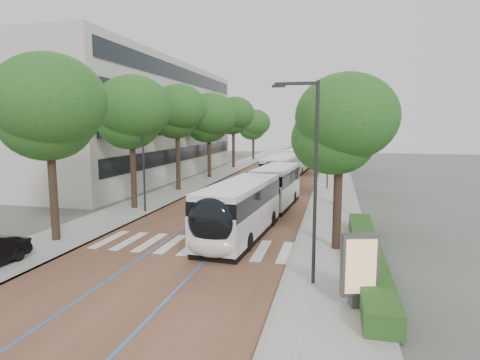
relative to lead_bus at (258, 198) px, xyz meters
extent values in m
plane|color=#51544C|center=(-2.60, -6.98, -1.63)|extent=(160.00, 160.00, 0.00)
cube|color=brown|center=(-2.60, 33.02, -1.62)|extent=(11.00, 140.00, 0.02)
cube|color=gray|center=(-10.10, 33.02, -1.57)|extent=(4.00, 140.00, 0.12)
cube|color=gray|center=(4.90, 33.02, -1.57)|extent=(4.00, 140.00, 0.12)
cube|color=gray|center=(-8.20, 33.02, -1.57)|extent=(0.20, 140.00, 0.14)
cube|color=gray|center=(3.00, 33.02, -1.57)|extent=(0.20, 140.00, 0.14)
cube|color=silver|center=(-7.40, -5.98, -1.60)|extent=(0.55, 3.60, 0.01)
cube|color=silver|center=(-6.15, -5.98, -1.60)|extent=(0.55, 3.60, 0.01)
cube|color=silver|center=(-4.90, -5.98, -1.60)|extent=(0.55, 3.60, 0.01)
cube|color=silver|center=(-3.65, -5.98, -1.60)|extent=(0.55, 3.60, 0.01)
cube|color=silver|center=(-2.40, -5.98, -1.60)|extent=(0.55, 3.60, 0.01)
cube|color=silver|center=(-1.15, -5.98, -1.60)|extent=(0.55, 3.60, 0.01)
cube|color=silver|center=(0.10, -5.98, -1.60)|extent=(0.55, 3.60, 0.01)
cube|color=silver|center=(1.35, -5.98, -1.60)|extent=(0.55, 3.60, 0.01)
cube|color=silver|center=(2.60, -5.98, -1.60)|extent=(0.55, 3.60, 0.01)
cube|color=blue|center=(-4.20, 33.02, -1.60)|extent=(0.12, 126.00, 0.01)
cube|color=blue|center=(-1.00, 33.02, -1.60)|extent=(0.12, 126.00, 0.01)
cube|color=beige|center=(-22.10, 21.02, 5.37)|extent=(18.00, 40.00, 14.00)
cube|color=black|center=(-13.05, 21.02, 1.37)|extent=(0.12, 38.00, 1.60)
cube|color=black|center=(-13.05, 21.02, 4.57)|extent=(0.12, 38.00, 1.60)
cube|color=black|center=(-13.05, 21.02, 7.77)|extent=(0.12, 38.00, 1.60)
cube|color=black|center=(-13.05, 21.02, 10.77)|extent=(0.12, 38.00, 1.60)
cube|color=#1B3E15|center=(6.50, -6.98, -1.11)|extent=(1.20, 14.00, 0.80)
cylinder|color=#28282A|center=(4.20, -9.98, 2.49)|extent=(0.14, 0.14, 8.00)
cube|color=#28282A|center=(3.40, -9.98, 6.39)|extent=(1.70, 0.12, 0.12)
cube|color=#28282A|center=(2.70, -9.98, 6.31)|extent=(0.50, 0.20, 0.10)
cylinder|color=#28282A|center=(4.20, 15.02, 2.49)|extent=(0.14, 0.14, 8.00)
cube|color=#28282A|center=(3.40, 15.02, 6.39)|extent=(1.70, 0.12, 0.12)
cube|color=#28282A|center=(2.70, 15.02, 6.31)|extent=(0.50, 0.20, 0.10)
cylinder|color=#28282A|center=(-8.70, 1.02, 2.49)|extent=(0.14, 0.14, 8.00)
cylinder|color=black|center=(-10.10, -6.98, 0.90)|extent=(0.44, 0.44, 5.05)
ellipsoid|color=#1B4D18|center=(-10.10, -6.98, 5.49)|extent=(5.88, 5.88, 5.00)
cylinder|color=black|center=(-10.10, 2.02, 0.91)|extent=(0.44, 0.44, 5.07)
ellipsoid|color=#1B4D18|center=(-10.10, 2.02, 5.52)|extent=(5.66, 5.66, 4.81)
cylinder|color=black|center=(-10.10, 11.02, 1.04)|extent=(0.44, 0.44, 5.34)
ellipsoid|color=#1B4D18|center=(-10.10, 11.02, 5.89)|extent=(5.27, 5.27, 4.48)
cylinder|color=black|center=(-10.10, 21.02, 0.88)|extent=(0.44, 0.44, 5.02)
ellipsoid|color=#1B4D18|center=(-10.10, 21.02, 5.44)|extent=(6.22, 6.22, 5.29)
cylinder|color=black|center=(-10.10, 33.02, 1.07)|extent=(0.44, 0.44, 5.40)
ellipsoid|color=#1B4D18|center=(-10.10, 33.02, 5.99)|extent=(5.77, 5.77, 4.91)
cylinder|color=black|center=(-10.10, 48.02, 0.61)|extent=(0.44, 0.44, 4.48)
ellipsoid|color=#1B4D18|center=(-10.10, 48.02, 4.69)|extent=(5.82, 5.82, 4.94)
cylinder|color=black|center=(5.10, -4.98, 0.59)|extent=(0.44, 0.44, 4.44)
ellipsoid|color=#1B4D18|center=(5.10, -4.98, 4.63)|extent=(5.06, 5.06, 4.30)
cylinder|color=black|center=(5.10, 7.02, 0.33)|extent=(0.44, 0.44, 3.92)
ellipsoid|color=#1B4D18|center=(5.10, 7.02, 3.90)|extent=(4.83, 4.83, 4.11)
cylinder|color=black|center=(5.10, 21.02, 0.50)|extent=(0.44, 0.44, 4.25)
ellipsoid|color=#1B4D18|center=(5.10, 21.02, 4.36)|extent=(4.87, 4.87, 4.14)
cylinder|color=black|center=(5.10, 37.02, 0.82)|extent=(0.44, 0.44, 4.90)
ellipsoid|color=#1B4D18|center=(5.10, 37.02, 5.28)|extent=(5.92, 5.92, 5.03)
cylinder|color=black|center=(0.09, 1.30, 0.15)|extent=(2.36, 1.07, 2.30)
cube|color=silver|center=(-0.28, -3.82, -0.37)|extent=(3.18, 9.52, 1.82)
cube|color=black|center=(-0.28, -3.82, 0.77)|extent=(3.20, 9.33, 0.97)
cube|color=silver|center=(-0.28, -3.82, 1.42)|extent=(3.11, 9.33, 0.31)
cube|color=black|center=(-0.28, -3.82, -1.45)|extent=(3.10, 9.14, 0.35)
cube|color=silver|center=(0.41, 5.60, -0.37)|extent=(3.06, 7.90, 1.82)
cube|color=black|center=(0.41, 5.60, 0.77)|extent=(3.09, 7.75, 0.97)
cube|color=silver|center=(0.41, 5.60, 1.42)|extent=(3.00, 7.74, 0.31)
cube|color=black|center=(0.41, 5.60, -1.45)|extent=(2.99, 7.59, 0.35)
ellipsoid|color=black|center=(-0.61, -8.34, 0.38)|extent=(2.42, 1.27, 2.28)
ellipsoid|color=silver|center=(-0.61, -8.39, -0.76)|extent=(2.42, 1.17, 1.14)
cylinder|color=black|center=(-1.57, -6.01, -1.13)|extent=(0.37, 1.02, 1.00)
cylinder|color=black|center=(0.68, -6.18, -1.13)|extent=(0.37, 1.02, 1.00)
cylinder|color=black|center=(-0.60, 7.35, -1.13)|extent=(0.37, 1.02, 1.00)
cylinder|color=black|center=(1.66, 7.19, -1.13)|extent=(0.37, 1.02, 1.00)
cylinder|color=black|center=(-1.18, -0.67, -1.13)|extent=(0.37, 1.02, 1.00)
cylinder|color=black|center=(1.07, -0.83, -1.13)|extent=(0.37, 1.02, 1.00)
cube|color=silver|center=(-0.61, 16.72, -0.37)|extent=(2.75, 12.05, 1.82)
cube|color=black|center=(-0.61, 16.72, 0.77)|extent=(2.79, 11.81, 0.97)
cube|color=silver|center=(-0.61, 16.72, 1.42)|extent=(2.70, 11.81, 0.31)
cube|color=black|center=(-0.61, 16.72, -1.45)|extent=(2.69, 11.57, 0.35)
ellipsoid|color=black|center=(-0.73, 10.87, 0.38)|extent=(2.37, 1.15, 2.28)
ellipsoid|color=silver|center=(-0.73, 10.82, -0.76)|extent=(2.37, 1.05, 1.14)
cylinder|color=black|center=(-1.81, 13.14, -1.13)|extent=(0.32, 1.01, 1.00)
cylinder|color=black|center=(0.45, 13.10, -1.13)|extent=(0.32, 1.01, 1.00)
cylinder|color=black|center=(-1.66, 20.54, -1.13)|extent=(0.32, 1.01, 1.00)
cylinder|color=black|center=(0.60, 20.49, -1.13)|extent=(0.32, 1.01, 1.00)
cube|color=silver|center=(-0.24, 30.31, -0.37)|extent=(3.27, 12.14, 1.82)
cube|color=black|center=(-0.24, 30.31, 0.77)|extent=(3.30, 11.90, 0.97)
cube|color=silver|center=(-0.24, 30.31, 1.42)|extent=(3.21, 11.89, 0.31)
cube|color=black|center=(-0.24, 30.31, -1.45)|extent=(3.19, 11.65, 0.35)
ellipsoid|color=black|center=(-0.62, 24.47, 0.38)|extent=(2.42, 1.25, 2.28)
ellipsoid|color=silver|center=(-0.62, 24.42, -0.76)|extent=(2.41, 1.15, 1.14)
cylinder|color=black|center=(-1.60, 26.79, -1.13)|extent=(0.36, 1.02, 1.00)
cylinder|color=black|center=(0.65, 26.64, -1.13)|extent=(0.36, 1.02, 1.00)
cylinder|color=black|center=(-1.12, 34.17, -1.13)|extent=(0.36, 1.02, 1.00)
cylinder|color=black|center=(1.13, 34.02, -1.13)|extent=(0.36, 1.02, 1.00)
cube|color=silver|center=(-0.08, 43.00, -0.37)|extent=(3.08, 12.11, 1.82)
cube|color=black|center=(-0.08, 43.00, 0.77)|extent=(3.11, 11.87, 0.97)
cube|color=silver|center=(-0.08, 43.00, 1.42)|extent=(3.02, 11.86, 0.31)
cube|color=black|center=(-0.08, 43.00, -1.45)|extent=(3.01, 11.63, 0.35)
ellipsoid|color=black|center=(-0.37, 37.16, 0.38)|extent=(2.40, 1.21, 2.28)
ellipsoid|color=silver|center=(-0.37, 37.11, -0.76)|extent=(2.40, 1.11, 1.14)
cylinder|color=black|center=(-1.39, 39.46, -1.13)|extent=(0.35, 1.01, 1.00)
cylinder|color=black|center=(0.87, 39.35, -1.13)|extent=(0.35, 1.01, 1.00)
cylinder|color=black|center=(-1.03, 46.85, -1.13)|extent=(0.35, 1.01, 1.00)
cylinder|color=black|center=(1.23, 46.74, -1.13)|extent=(0.35, 1.01, 1.00)
cube|color=#59595B|center=(5.85, -11.71, -1.31)|extent=(0.69, 0.62, 0.39)
cube|color=#59595B|center=(5.85, -11.71, -0.01)|extent=(1.30, 0.66, 2.22)
cube|color=tan|center=(5.90, -11.88, -0.01)|extent=(1.03, 0.30, 1.93)
camera|label=1|loc=(4.92, -25.71, 4.81)|focal=30.00mm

